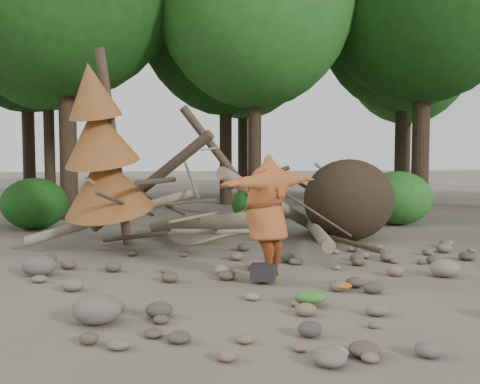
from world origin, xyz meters
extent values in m
plane|color=#514C44|center=(0.00, 0.00, 0.00)|extent=(120.00, 120.00, 0.00)
ellipsoid|color=#332619|center=(2.60, 4.30, 0.99)|extent=(2.20, 1.87, 1.98)
cylinder|color=gray|center=(-1.00, 3.70, 0.55)|extent=(2.61, 5.11, 1.08)
cylinder|color=gray|center=(0.80, 4.20, 0.90)|extent=(3.18, 3.71, 1.90)
cylinder|color=brown|center=(-2.20, 4.60, 1.40)|extent=(3.08, 1.91, 2.49)
cylinder|color=gray|center=(1.60, 3.50, 0.35)|extent=(1.13, 4.98, 0.43)
cylinder|color=brown|center=(-0.30, 4.80, 1.80)|extent=(2.39, 1.03, 2.89)
cylinder|color=gray|center=(-3.00, 4.00, 0.70)|extent=(3.71, 0.86, 1.20)
cylinder|color=#4C3F30|center=(-2.50, 3.50, 0.30)|extent=(1.52, 1.70, 0.49)
cylinder|color=gray|center=(0.20, 4.40, 0.80)|extent=(1.57, 0.85, 0.69)
cylinder|color=#4C3F30|center=(1.80, 4.90, 1.20)|extent=(1.92, 1.25, 1.10)
cylinder|color=gray|center=(-1.20, 4.20, 1.50)|extent=(0.37, 1.42, 0.85)
cylinder|color=#4C3F30|center=(2.20, 3.20, 0.15)|extent=(0.79, 2.54, 0.12)
cylinder|color=gray|center=(-0.80, 3.10, 0.45)|extent=(1.78, 1.11, 0.29)
cylinder|color=#4C3F30|center=(-2.90, 3.80, 2.20)|extent=(0.67, 1.13, 4.35)
cone|color=brown|center=(-3.06, 3.49, 1.50)|extent=(2.06, 2.13, 1.86)
cone|color=brown|center=(-3.16, 3.28, 2.50)|extent=(1.71, 1.78, 1.65)
cone|color=brown|center=(-3.26, 3.09, 3.40)|extent=(1.23, 1.30, 1.41)
cylinder|color=#38281C|center=(-5.00, 9.50, 4.48)|extent=(0.56, 0.56, 8.96)
cylinder|color=#38281C|center=(1.00, 9.20, 3.57)|extent=(0.44, 0.44, 7.14)
cylinder|color=#38281C|center=(7.00, 9.80, 4.72)|extent=(0.60, 0.60, 9.45)
cylinder|color=#38281C|center=(-6.50, 13.50, 3.78)|extent=(0.42, 0.42, 7.56)
ellipsoid|color=#2B7424|center=(-6.50, 13.50, 7.78)|extent=(6.91, 6.91, 7.95)
cylinder|color=#38281C|center=(0.50, 14.20, 4.27)|extent=(0.52, 0.52, 8.54)
cylinder|color=#38281C|center=(8.00, 13.80, 4.06)|extent=(0.50, 0.50, 8.12)
ellipsoid|color=#22621C|center=(8.00, 13.80, 8.35)|extent=(7.42, 7.42, 8.91)
cylinder|color=#38281C|center=(-9.00, 20.00, 4.83)|extent=(0.62, 0.62, 9.66)
cylinder|color=#38281C|center=(2.00, 20.50, 4.38)|extent=(0.54, 0.54, 8.75)
ellipsoid|color=#2B7424|center=(2.00, 20.50, 9.00)|extent=(8.00, 8.00, 10.00)
cylinder|color=#38281C|center=(11.00, 20.00, 3.92)|extent=(0.46, 0.46, 7.84)
ellipsoid|color=#22621C|center=(11.00, 20.00, 8.06)|extent=(7.17, 7.17, 8.60)
ellipsoid|color=#194D14|center=(-5.50, 7.20, 0.72)|extent=(1.80, 1.80, 1.44)
ellipsoid|color=#22621C|center=(0.80, 7.80, 0.56)|extent=(1.40, 1.40, 1.12)
ellipsoid|color=#2B7424|center=(5.00, 7.00, 0.80)|extent=(2.00, 2.00, 1.60)
imported|color=#A45025|center=(-0.07, 0.39, 1.08)|extent=(2.26, 2.19, 2.01)
cylinder|color=#898757|center=(-0.99, 0.92, 2.18)|extent=(0.37, 0.37, 0.09)
cube|color=black|center=(-0.17, 0.20, 0.13)|extent=(0.45, 0.37, 0.26)
ellipsoid|color=#3B6F2C|center=(0.28, -1.16, 0.09)|extent=(0.46, 0.38, 0.17)
ellipsoid|color=#B0621E|center=(0.96, -0.46, 0.05)|extent=(0.27, 0.22, 0.10)
ellipsoid|color=#645B54|center=(-2.53, -1.59, 0.18)|extent=(0.61, 0.55, 0.37)
ellipsoid|color=gray|center=(2.99, 0.32, 0.15)|extent=(0.51, 0.46, 0.31)
ellipsoid|color=#605850|center=(-3.91, 1.20, 0.18)|extent=(0.59, 0.53, 0.35)
camera|label=1|loc=(-1.53, -8.21, 2.08)|focal=40.00mm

